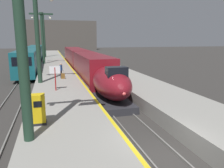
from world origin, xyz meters
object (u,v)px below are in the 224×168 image
Objects in this scene: highspeed_train_main at (84,63)px; ticket_machine_yellow at (38,110)px; rolling_suitcase at (63,76)px; regional_train_adjacent at (33,56)px; station_column_distant at (44,31)px; passenger_near_edge at (61,69)px; departure_info_board at (55,73)px; station_column_mid at (37,28)px; station_column_far at (42,33)px.

ticket_machine_yellow is at bearing -104.76° from highspeed_train_main.
rolling_suitcase is 0.61× the size of ticket_machine_yellow.
ticket_machine_yellow is (2.55, -34.75, -0.34)m from regional_train_adjacent.
station_column_distant is 10.56× the size of rolling_suitcase.
passenger_near_edge is 1.72× the size of rolling_suitcase.
regional_train_adjacent reaches higher than ticket_machine_yellow.
highspeed_train_main reaches higher than ticket_machine_yellow.
passenger_near_edge is at bearing 82.76° from departure_info_board.
highspeed_train_main is at bearing 75.24° from ticket_machine_yellow.
departure_info_board is at bearing -82.39° from regional_train_adjacent.
rolling_suitcase is (2.36, -31.82, -5.85)m from station_column_distant.
departure_info_board is at bearing -70.38° from station_column_mid.
station_column_far is at bearing 97.66° from passenger_near_edge.
station_column_distant reaches higher than rolling_suitcase.
station_column_mid is at bearing 91.72° from ticket_machine_yellow.
passenger_near_edge is 13.85m from ticket_machine_yellow.
station_column_mid is 4.26× the size of departure_info_board.
rolling_suitcase is at bearing -77.99° from regional_train_adjacent.
station_column_distant is at bearing 90.00° from station_column_mid.
regional_train_adjacent is 17.26× the size of departure_info_board.
rolling_suitcase is at bearing -85.76° from station_column_distant.
passenger_near_edge is at bearing -82.34° from station_column_far.
highspeed_train_main is at bearing -59.38° from regional_train_adjacent.
highspeed_train_main is 3.68× the size of station_column_distant.
station_column_mid is 0.87× the size of station_column_distant.
ticket_machine_yellow is at bearing -89.56° from station_column_distant.
rolling_suitcase is (-3.54, -7.75, -0.57)m from highspeed_train_main.
station_column_distant reaches higher than station_column_mid.
ticket_machine_yellow is (-1.84, -13.72, -0.25)m from passenger_near_edge.
rolling_suitcase is (2.36, -16.72, -5.05)m from station_column_far.
ticket_machine_yellow is at bearing -97.65° from passenger_near_edge.
highspeed_train_main is at bearing 65.47° from rolling_suitcase.
station_column_mid is 18.40m from station_column_far.
station_column_distant reaches higher than highspeed_train_main.
station_column_distant reaches higher than ticket_machine_yellow.
station_column_mid is 5.35× the size of passenger_near_edge.
station_column_distant is (0.00, 33.50, 0.71)m from station_column_mid.
departure_info_board is (1.42, -37.49, -4.65)m from station_column_distant.
highspeed_train_main is at bearing -76.23° from station_column_distant.
highspeed_train_main reaches higher than rolling_suitcase.
regional_train_adjacent is 3.53× the size of station_column_distant.
regional_train_adjacent is 37.27× the size of rolling_suitcase.
rolling_suitcase is 0.46× the size of departure_info_board.
station_column_distant is 32.44m from rolling_suitcase.
rolling_suitcase is (0.17, -0.41, -0.69)m from passenger_near_edge.
highspeed_train_main is 15.91m from regional_train_adjacent.
ticket_machine_yellow is 0.75× the size of departure_info_board.
station_column_distant reaches higher than departure_info_board.
regional_train_adjacent is 4.13× the size of station_column_far.
rolling_suitcase is (4.56, -21.44, -0.77)m from regional_train_adjacent.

